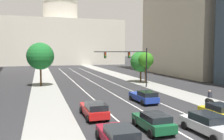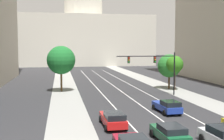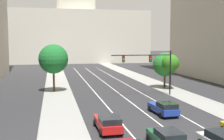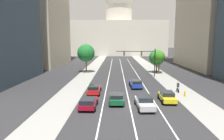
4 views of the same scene
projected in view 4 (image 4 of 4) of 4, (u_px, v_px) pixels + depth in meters
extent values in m
plane|color=#2B2B2D|center=(121.00, 67.00, 65.54)|extent=(400.00, 400.00, 0.00)
cube|color=gray|center=(92.00, 69.00, 60.77)|extent=(4.32, 130.00, 0.01)
cube|color=gray|center=(152.00, 69.00, 60.41)|extent=(4.32, 130.00, 0.01)
cube|color=white|center=(109.00, 74.00, 50.76)|extent=(0.16, 90.00, 0.01)
cube|color=white|center=(123.00, 74.00, 50.69)|extent=(0.16, 90.00, 0.01)
cube|color=white|center=(137.00, 74.00, 50.63)|extent=(0.16, 90.00, 0.01)
cube|color=beige|center=(119.00, 39.00, 124.24)|extent=(54.37, 27.38, 19.91)
cylinder|color=beige|center=(119.00, 16.00, 122.29)|extent=(15.70, 15.70, 7.58)
sphere|color=beige|center=(119.00, 1.00, 121.08)|extent=(17.04, 17.04, 17.04)
cube|color=yellow|center=(167.00, 97.00, 27.61)|extent=(1.83, 4.18, 0.58)
cube|color=black|center=(167.00, 93.00, 27.55)|extent=(1.65, 2.13, 0.53)
cylinder|color=black|center=(159.00, 97.00, 29.08)|extent=(0.23, 0.64, 0.64)
cylinder|color=black|center=(171.00, 97.00, 29.02)|extent=(0.23, 0.64, 0.64)
cylinder|color=black|center=(163.00, 102.00, 26.29)|extent=(0.23, 0.64, 0.64)
cylinder|color=black|center=(176.00, 103.00, 26.23)|extent=(0.23, 0.64, 0.64)
cube|color=#1E389E|center=(135.00, 84.00, 36.28)|extent=(1.99, 4.65, 0.64)
cube|color=black|center=(136.00, 82.00, 35.18)|extent=(1.74, 2.15, 0.52)
cylinder|color=black|center=(130.00, 84.00, 37.85)|extent=(0.25, 0.65, 0.64)
cylinder|color=black|center=(139.00, 84.00, 37.89)|extent=(0.25, 0.65, 0.64)
cylinder|color=black|center=(132.00, 88.00, 34.77)|extent=(0.25, 0.65, 0.64)
cylinder|color=black|center=(142.00, 87.00, 34.81)|extent=(0.25, 0.65, 0.64)
cube|color=red|center=(94.00, 89.00, 32.03)|extent=(1.85, 4.66, 0.65)
cube|color=black|center=(94.00, 87.00, 31.09)|extent=(1.68, 2.41, 0.52)
cylinder|color=black|center=(90.00, 89.00, 33.64)|extent=(0.23, 0.64, 0.64)
cylinder|color=black|center=(101.00, 89.00, 33.63)|extent=(0.23, 0.64, 0.64)
cylinder|color=black|center=(88.00, 94.00, 30.52)|extent=(0.23, 0.64, 0.64)
cylinder|color=black|center=(99.00, 94.00, 30.50)|extent=(0.23, 0.64, 0.64)
cube|color=maroon|center=(89.00, 103.00, 25.11)|extent=(1.91, 4.23, 0.55)
cube|color=black|center=(87.00, 101.00, 24.20)|extent=(1.75, 2.22, 0.55)
cylinder|color=black|center=(83.00, 102.00, 26.60)|extent=(0.22, 0.64, 0.64)
cylinder|color=black|center=(97.00, 102.00, 26.55)|extent=(0.22, 0.64, 0.64)
cylinder|color=black|center=(79.00, 109.00, 23.76)|extent=(0.22, 0.64, 0.64)
cylinder|color=black|center=(95.00, 109.00, 23.71)|extent=(0.22, 0.64, 0.64)
cube|color=#14512D|center=(116.00, 99.00, 26.93)|extent=(1.88, 4.15, 0.63)
cube|color=black|center=(116.00, 96.00, 26.40)|extent=(1.69, 2.20, 0.47)
cylinder|color=black|center=(110.00, 98.00, 28.36)|extent=(0.23, 0.64, 0.64)
cylinder|color=black|center=(122.00, 98.00, 28.36)|extent=(0.23, 0.64, 0.64)
cylinder|color=black|center=(110.00, 104.00, 25.59)|extent=(0.23, 0.64, 0.64)
cylinder|color=black|center=(124.00, 104.00, 25.59)|extent=(0.23, 0.64, 0.64)
cube|color=#B2B5BA|center=(144.00, 103.00, 24.88)|extent=(2.07, 4.73, 0.66)
cube|color=black|center=(144.00, 98.00, 24.95)|extent=(1.81, 2.35, 0.55)
cylinder|color=black|center=(135.00, 102.00, 26.47)|extent=(0.25, 0.65, 0.64)
cylinder|color=black|center=(149.00, 102.00, 26.52)|extent=(0.25, 0.65, 0.64)
cylinder|color=black|center=(139.00, 110.00, 23.34)|extent=(0.25, 0.65, 0.64)
cylinder|color=black|center=(155.00, 110.00, 23.39)|extent=(0.25, 0.65, 0.64)
cylinder|color=black|center=(155.00, 63.00, 46.79)|extent=(0.20, 0.20, 6.57)
cylinder|color=black|center=(136.00, 51.00, 46.49)|extent=(9.01, 0.14, 0.14)
cube|color=black|center=(142.00, 54.00, 46.54)|extent=(0.32, 0.28, 0.96)
sphere|color=red|center=(142.00, 52.00, 46.35)|extent=(0.20, 0.20, 0.20)
sphere|color=orange|center=(142.00, 54.00, 46.39)|extent=(0.20, 0.20, 0.20)
sphere|color=green|center=(142.00, 55.00, 46.44)|extent=(0.20, 0.20, 0.20)
cube|color=black|center=(124.00, 54.00, 46.62)|extent=(0.32, 0.28, 0.96)
sphere|color=red|center=(124.00, 52.00, 46.43)|extent=(0.20, 0.20, 0.20)
sphere|color=orange|center=(124.00, 54.00, 46.47)|extent=(0.20, 0.20, 0.20)
sphere|color=green|center=(124.00, 55.00, 46.51)|extent=(0.20, 0.20, 0.20)
cylinder|color=yellow|center=(185.00, 94.00, 30.18)|extent=(0.26, 0.26, 0.70)
sphere|color=yellow|center=(185.00, 92.00, 30.12)|extent=(0.26, 0.26, 0.26)
cylinder|color=yellow|center=(185.00, 94.00, 30.02)|extent=(0.10, 0.12, 0.10)
cylinder|color=black|center=(178.00, 91.00, 32.29)|extent=(0.10, 0.66, 0.66)
cylinder|color=black|center=(177.00, 89.00, 33.32)|extent=(0.10, 0.66, 0.66)
cube|color=black|center=(178.00, 89.00, 32.78)|extent=(0.14, 1.00, 0.36)
cube|color=#262833|center=(178.00, 85.00, 32.64)|extent=(0.38, 0.31, 0.64)
sphere|color=tan|center=(178.00, 83.00, 32.64)|extent=(0.22, 0.22, 0.22)
cylinder|color=#51381E|center=(159.00, 67.00, 51.33)|extent=(0.32, 0.32, 3.43)
sphere|color=#30751A|center=(159.00, 57.00, 50.95)|extent=(2.90, 2.90, 2.90)
cylinder|color=#51381E|center=(86.00, 66.00, 53.63)|extent=(0.32, 0.32, 3.58)
sphere|color=#1D6B2B|center=(86.00, 53.00, 53.14)|extent=(4.67, 4.67, 4.67)
cylinder|color=#51381E|center=(156.00, 68.00, 53.26)|extent=(0.32, 0.32, 2.62)
sphere|color=#28752A|center=(157.00, 57.00, 52.87)|extent=(4.10, 4.10, 4.10)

